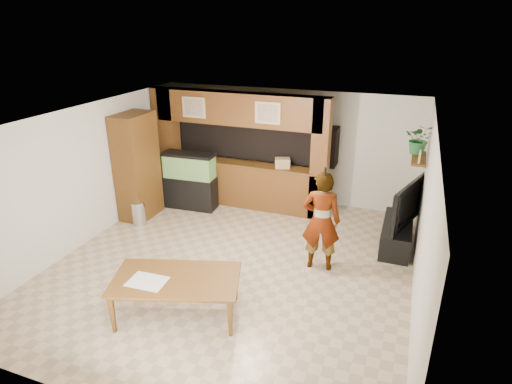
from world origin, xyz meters
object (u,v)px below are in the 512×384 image
at_px(person, 321,221).
at_px(dining_table, 177,298).
at_px(pantry_cabinet, 137,167).
at_px(television, 401,203).
at_px(aquarium, 190,181).

distance_m(person, dining_table, 2.68).
xyz_separation_m(person, dining_table, (-1.63, -2.05, -0.57)).
distance_m(pantry_cabinet, television, 5.38).
height_order(television, person, person).
xyz_separation_m(television, dining_table, (-2.84, -3.30, -0.59)).
relative_size(pantry_cabinet, aquarium, 1.75).
xyz_separation_m(aquarium, person, (3.31, -1.50, 0.26)).
bearing_deg(pantry_cabinet, dining_table, -47.95).
bearing_deg(pantry_cabinet, person, -10.02).
bearing_deg(dining_table, pantry_cabinet, 114.31).
distance_m(television, person, 1.74).
bearing_deg(aquarium, person, -27.71).
height_order(pantry_cabinet, person, pantry_cabinet).
relative_size(pantry_cabinet, person, 1.27).
distance_m(pantry_cabinet, aquarium, 1.23).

